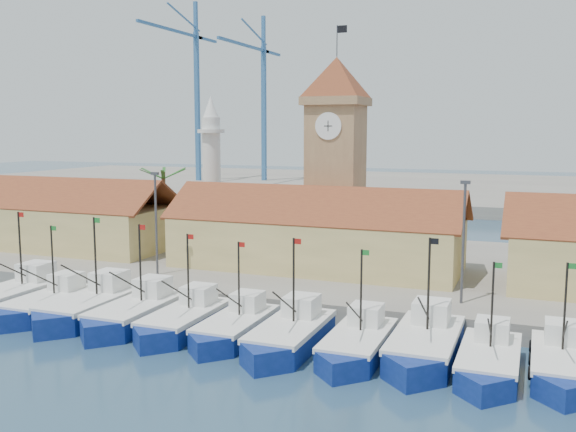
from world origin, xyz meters
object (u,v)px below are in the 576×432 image
at_px(clock_tower, 336,152).
at_px(minaret, 212,170).
at_px(boat_0, 14,297).
at_px(boat_5, 234,329).

height_order(clock_tower, minaret, clock_tower).
height_order(boat_0, minaret, minaret).
bearing_deg(minaret, clock_tower, -7.61).
xyz_separation_m(boat_0, clock_tower, (19.86, 22.71, 11.13)).
bearing_deg(boat_0, clock_tower, 48.83).
height_order(boat_5, minaret, minaret).
bearing_deg(clock_tower, minaret, 172.39).
relative_size(boat_0, minaret, 0.65).
distance_m(boat_0, boat_5, 19.96).
xyz_separation_m(boat_5, minaret, (-15.08, 25.46, 9.01)).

